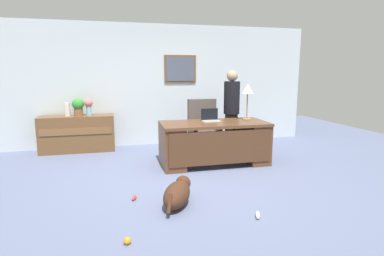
# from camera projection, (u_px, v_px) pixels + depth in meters

# --- Properties ---
(ground_plane) EXTENTS (12.00, 12.00, 0.00)m
(ground_plane) POSITION_uv_depth(u_px,v_px,m) (186.00, 179.00, 4.84)
(ground_plane) COLOR slate
(back_wall) EXTENTS (7.00, 0.16, 2.70)m
(back_wall) POSITION_uv_depth(u_px,v_px,m) (161.00, 85.00, 7.09)
(back_wall) COLOR silver
(back_wall) RESTS_ON ground_plane
(desk) EXTENTS (1.90, 0.89, 0.76)m
(desk) POSITION_uv_depth(u_px,v_px,m) (214.00, 141.00, 5.57)
(desk) COLOR brown
(desk) RESTS_ON ground_plane
(credenza) EXTENTS (1.49, 0.50, 0.76)m
(credenza) POSITION_uv_depth(u_px,v_px,m) (78.00, 134.00, 6.50)
(credenza) COLOR brown
(credenza) RESTS_ON ground_plane
(armchair) EXTENTS (0.60, 0.59, 1.09)m
(armchair) POSITION_uv_depth(u_px,v_px,m) (204.00, 129.00, 6.45)
(armchair) COLOR #564C47
(armchair) RESTS_ON ground_plane
(person_standing) EXTENTS (0.32, 0.32, 1.69)m
(person_standing) POSITION_uv_depth(u_px,v_px,m) (231.00, 111.00, 6.32)
(person_standing) COLOR #262323
(person_standing) RESTS_ON ground_plane
(dog_lying) EXTENTS (0.55, 0.73, 0.30)m
(dog_lying) POSITION_uv_depth(u_px,v_px,m) (178.00, 193.00, 3.87)
(dog_lying) COLOR #472819
(dog_lying) RESTS_ON ground_plane
(laptop) EXTENTS (0.32, 0.22, 0.22)m
(laptop) POSITION_uv_depth(u_px,v_px,m) (210.00, 118.00, 5.66)
(laptop) COLOR #B2B5BA
(laptop) RESTS_ON desk
(desk_lamp) EXTENTS (0.22, 0.22, 0.67)m
(desk_lamp) POSITION_uv_depth(u_px,v_px,m) (248.00, 91.00, 5.75)
(desk_lamp) COLOR #9E8447
(desk_lamp) RESTS_ON desk
(vase_with_flowers) EXTENTS (0.17, 0.17, 0.34)m
(vase_with_flowers) POSITION_uv_depth(u_px,v_px,m) (89.00, 105.00, 6.46)
(vase_with_flowers) COLOR #85C3D6
(vase_with_flowers) RESTS_ON credenza
(vase_empty) EXTENTS (0.12, 0.12, 0.27)m
(vase_empty) POSITION_uv_depth(u_px,v_px,m) (67.00, 109.00, 6.37)
(vase_empty) COLOR silver
(vase_empty) RESTS_ON credenza
(potted_plant) EXTENTS (0.24, 0.24, 0.36)m
(potted_plant) POSITION_uv_depth(u_px,v_px,m) (78.00, 106.00, 6.41)
(potted_plant) COLOR brown
(potted_plant) RESTS_ON credenza
(dog_toy_ball) EXTENTS (0.07, 0.07, 0.07)m
(dog_toy_ball) POSITION_uv_depth(u_px,v_px,m) (127.00, 241.00, 2.99)
(dog_toy_ball) COLOR orange
(dog_toy_ball) RESTS_ON ground_plane
(dog_toy_bone) EXTENTS (0.09, 0.15, 0.05)m
(dog_toy_bone) POSITION_uv_depth(u_px,v_px,m) (134.00, 198.00, 4.06)
(dog_toy_bone) COLOR #E53F33
(dog_toy_bone) RESTS_ON ground_plane
(dog_toy_plush) EXTENTS (0.12, 0.19, 0.05)m
(dog_toy_plush) POSITION_uv_depth(u_px,v_px,m) (258.00, 215.00, 3.57)
(dog_toy_plush) COLOR beige
(dog_toy_plush) RESTS_ON ground_plane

